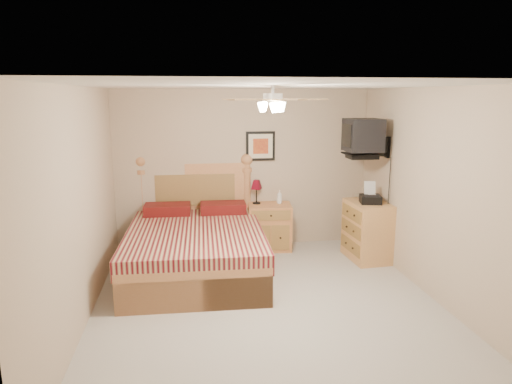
% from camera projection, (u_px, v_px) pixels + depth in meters
% --- Properties ---
extents(floor, '(4.50, 4.50, 0.00)m').
position_uv_depth(floor, '(268.00, 306.00, 5.31)').
color(floor, '#A59E95').
rests_on(floor, ground).
extents(ceiling, '(4.00, 4.50, 0.04)m').
position_uv_depth(ceiling, '(269.00, 86.00, 4.80)').
color(ceiling, white).
rests_on(ceiling, ground).
extents(wall_back, '(4.00, 0.04, 2.50)m').
position_uv_depth(wall_back, '(243.00, 169.00, 7.23)').
color(wall_back, tan).
rests_on(wall_back, ground).
extents(wall_front, '(4.00, 0.04, 2.50)m').
position_uv_depth(wall_front, '(332.00, 281.00, 2.88)').
color(wall_front, tan).
rests_on(wall_front, ground).
extents(wall_left, '(0.04, 4.50, 2.50)m').
position_uv_depth(wall_left, '(80.00, 208.00, 4.76)').
color(wall_left, tan).
rests_on(wall_left, ground).
extents(wall_right, '(0.04, 4.50, 2.50)m').
position_uv_depth(wall_right, '(436.00, 195.00, 5.35)').
color(wall_right, tan).
rests_on(wall_right, ground).
extents(bed, '(1.85, 2.38, 1.51)m').
position_uv_depth(bed, '(195.00, 221.00, 6.12)').
color(bed, '#C07D49').
rests_on(bed, ground).
extents(nightstand, '(0.71, 0.56, 0.72)m').
position_uv_depth(nightstand, '(270.00, 227.00, 7.23)').
color(nightstand, '#B66C3E').
rests_on(nightstand, ground).
extents(table_lamp, '(0.27, 0.27, 0.38)m').
position_uv_depth(table_lamp, '(256.00, 192.00, 7.18)').
color(table_lamp, '#580311').
rests_on(table_lamp, nightstand).
extents(lotion_bottle, '(0.08, 0.09, 0.21)m').
position_uv_depth(lotion_bottle, '(279.00, 197.00, 7.21)').
color(lotion_bottle, white).
rests_on(lotion_bottle, nightstand).
extents(framed_picture, '(0.46, 0.04, 0.46)m').
position_uv_depth(framed_picture, '(260.00, 146.00, 7.17)').
color(framed_picture, black).
rests_on(framed_picture, wall_back).
extents(dresser, '(0.56, 0.77, 0.87)m').
position_uv_depth(dresser, '(367.00, 231.00, 6.75)').
color(dresser, tan).
rests_on(dresser, ground).
extents(fax_machine, '(0.35, 0.36, 0.31)m').
position_uv_depth(fax_machine, '(371.00, 193.00, 6.57)').
color(fax_machine, black).
rests_on(fax_machine, dresser).
extents(magazine_lower, '(0.27, 0.32, 0.03)m').
position_uv_depth(magazine_lower, '(359.00, 198.00, 6.85)').
color(magazine_lower, '#B6AA8F').
rests_on(magazine_lower, dresser).
extents(magazine_upper, '(0.32, 0.36, 0.02)m').
position_uv_depth(magazine_upper, '(359.00, 197.00, 6.84)').
color(magazine_upper, gray).
rests_on(magazine_upper, magazine_lower).
extents(wall_tv, '(0.56, 0.46, 0.58)m').
position_uv_depth(wall_tv, '(373.00, 138.00, 6.49)').
color(wall_tv, black).
rests_on(wall_tv, wall_right).
extents(ceiling_fan, '(1.14, 1.14, 0.28)m').
position_uv_depth(ceiling_fan, '(273.00, 99.00, 4.63)').
color(ceiling_fan, white).
rests_on(ceiling_fan, ceiling).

